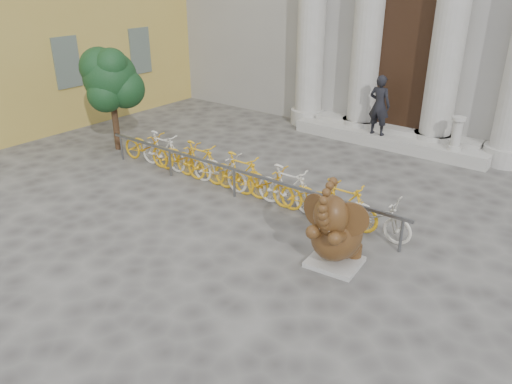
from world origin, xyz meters
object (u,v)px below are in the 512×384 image
Objects in this scene: bike_rack at (241,174)px; elephant_statue at (336,233)px; pedestrian at (379,105)px; tree at (111,79)px.

elephant_statue is at bearing -23.07° from bike_rack.
elephant_statue is at bearing 110.27° from pedestrian.
tree is (-8.25, 1.66, 1.41)m from elephant_statue.
elephant_statue is 7.06m from pedestrian.
bike_rack is 2.89× the size of tree.
pedestrian is at bearing 39.98° from tree.
elephant_statue is 3.64m from bike_rack.
pedestrian is (5.95, 4.99, -0.83)m from tree.
elephant_statue reaches higher than bike_rack.
pedestrian is (-2.30, 6.65, 0.58)m from elephant_statue.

